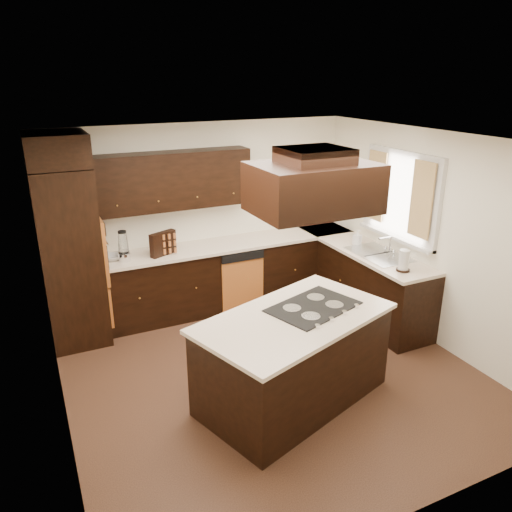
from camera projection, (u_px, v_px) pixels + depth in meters
name	position (u px, v px, depth m)	size (l,w,h in m)	color
floor	(271.00, 374.00, 5.47)	(4.20, 4.20, 0.02)	brown
ceiling	(274.00, 140.00, 4.59)	(4.20, 4.20, 0.02)	white
wall_back	(202.00, 216.00, 6.82)	(4.20, 0.02, 2.50)	white
wall_front	(421.00, 374.00, 3.24)	(4.20, 0.02, 2.50)	white
wall_left	(49.00, 306.00, 4.18)	(0.02, 4.20, 2.50)	white
wall_right	(432.00, 239.00, 5.88)	(0.02, 4.20, 2.50)	white
oven_column	(71.00, 257.00, 5.83)	(0.65, 0.75, 2.12)	black
wall_oven_face	(101.00, 248.00, 5.95)	(0.05, 0.62, 0.78)	#CD712E
base_cabinets_back	(214.00, 278.00, 6.85)	(2.93, 0.60, 0.88)	black
base_cabinets_right	(359.00, 279.00, 6.80)	(0.60, 2.40, 0.88)	black
countertop_back	(214.00, 247.00, 6.68)	(2.93, 0.63, 0.04)	beige
countertop_right	(361.00, 248.00, 6.63)	(0.63, 2.40, 0.04)	beige
upper_cabinets	(173.00, 180.00, 6.30)	(2.00, 0.34, 0.72)	black
dishwasher_front	(243.00, 285.00, 6.73)	(0.60, 0.05, 0.72)	#CD712E
window_frame	(401.00, 196.00, 6.19)	(0.06, 1.32, 1.12)	silver
window_pane	(403.00, 196.00, 6.20)	(0.00, 1.20, 1.00)	white
curtain_left	(422.00, 200.00, 5.79)	(0.02, 0.34, 0.90)	beige
curtain_right	(376.00, 186.00, 6.51)	(0.02, 0.34, 0.90)	beige
sink_rim	(378.00, 254.00, 6.33)	(0.52, 0.84, 0.01)	silver
island	(293.00, 360.00, 4.89)	(1.83, 1.00, 0.88)	black
island_top	(294.00, 318.00, 4.73)	(1.89, 1.06, 0.04)	beige
cooktop	(313.00, 307.00, 4.90)	(0.86, 0.58, 0.01)	black
range_hood	(313.00, 188.00, 4.29)	(1.05, 0.72, 0.42)	black
hood_duct	(315.00, 156.00, 4.19)	(0.55, 0.50, 0.13)	black
blender_base	(124.00, 257.00, 6.10)	(0.15, 0.15, 0.10)	silver
blender_pitcher	(123.00, 243.00, 6.04)	(0.13, 0.13, 0.26)	silver
spice_rack	(163.00, 244.00, 6.27)	(0.36, 0.09, 0.30)	black
mixing_bowl	(112.00, 257.00, 6.14)	(0.25, 0.25, 0.06)	silver
soap_bottle	(357.00, 237.00, 6.67)	(0.09, 0.09, 0.20)	silver
paper_towel	(404.00, 261.00, 5.76)	(0.12, 0.12, 0.26)	silver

